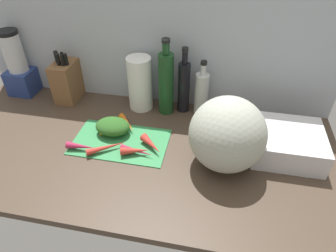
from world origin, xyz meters
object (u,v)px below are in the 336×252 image
carrot_5 (127,123)px  carrot_6 (114,131)px  carrot_4 (106,147)px  bottle_2 (201,93)px  bottle_0 (166,83)px  carrot_2 (135,151)px  carrot_3 (151,145)px  carrot_1 (81,146)px  dish_rack (287,143)px  cutting_board (121,141)px  blender_appliance (18,67)px  paper_towel_roll (140,84)px  knife_block (67,81)px  winter_squash (227,134)px  bottle_1 (184,86)px  carrot_0 (137,151)px

carrot_5 → carrot_6: carrot_5 is taller
carrot_4 → bottle_2: bottle_2 is taller
bottle_0 → carrot_2: bearing=-100.4°
carrot_3 → carrot_5: (-14.30, 12.51, -0.29)cm
carrot_1 → carrot_2: (22.50, 1.69, 0.22)cm
carrot_4 → dish_rack: size_ratio=0.60×
cutting_board → carrot_6: size_ratio=3.32×
carrot_4 → blender_appliance: size_ratio=0.49×
paper_towel_roll → bottle_0: (12.81, -1.27, 2.62)cm
carrot_1 → knife_block: (-22.21, 36.11, 8.02)cm
carrot_5 → carrot_6: bearing=-124.7°
winter_squash → bottle_0: size_ratio=0.79×
bottle_0 → bottle_1: 8.65cm
bottle_0 → bottle_2: bearing=9.9°
bottle_1 → dish_rack: (45.46, -22.24, -8.06)cm
carrot_4 → cutting_board: bearing=61.0°
carrot_0 → dish_rack: bearing=12.6°
carrot_0 → paper_towel_roll: 36.36cm
bottle_1 → bottle_2: size_ratio=1.21×
paper_towel_roll → carrot_5: bearing=-96.2°
carrot_5 → blender_appliance: blender_appliance is taller
winter_squash → knife_block: winter_squash is taller
knife_block → cutting_board: bearing=-37.4°
carrot_6 → winter_squash: 50.24cm
dish_rack → blender_appliance: bearing=170.3°
carrot_1 → carrot_6: bearing=52.6°
carrot_1 → winter_squash: size_ratio=0.41×
carrot_3 → bottle_0: (0.39, 28.60, 13.08)cm
carrot_6 → blender_appliance: 64.43cm
paper_towel_roll → bottle_0: size_ratio=0.72×
carrot_2 → carrot_3: 7.25cm
carrot_0 → carrot_6: size_ratio=1.20×
carrot_5 → winter_squash: (43.74, -14.24, 12.10)cm
carrot_1 → blender_appliance: (-48.40, 37.68, 12.00)cm
carrot_3 → blender_appliance: 83.61cm
bottle_2 → blender_appliance: bearing=180.0°
carrot_6 → blender_appliance: size_ratio=0.36×
carrot_0 → blender_appliance: size_ratio=0.44×
knife_block → bottle_1: bearing=1.4°
knife_block → dish_rack: (104.07, -20.75, -5.11)cm
knife_block → paper_towel_roll: bearing=-0.0°
dish_rack → carrot_5: bearing=177.2°
carrot_6 → bottle_2: (35.18, 25.06, 8.83)cm
carrot_6 → dish_rack: (72.24, 2.77, 3.35)cm
carrot_3 → bottle_1: (8.23, 31.37, 10.72)cm
knife_block → bottle_0: bottle_0 is taller
carrot_1 → bottle_1: 53.46cm
carrot_1 → cutting_board: bearing=30.4°
cutting_board → carrot_0: bearing=-33.4°
carrot_3 → bottle_1: bearing=75.3°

